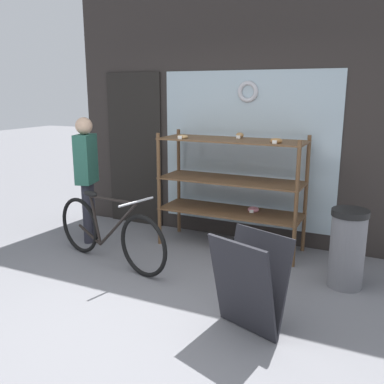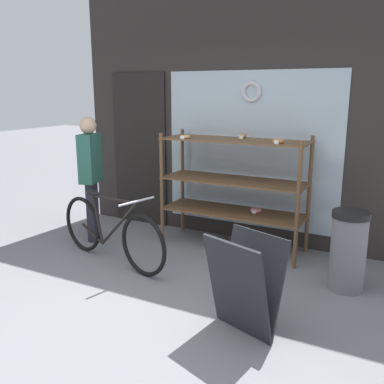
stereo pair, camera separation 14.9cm
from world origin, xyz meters
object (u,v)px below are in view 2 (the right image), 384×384
bicycle (110,231)px  sandwich_board (245,285)px  pedestrian (90,170)px  display_case (234,180)px  trash_bin (348,248)px

bicycle → sandwich_board: (1.82, -0.65, 0.04)m
sandwich_board → pedestrian: bearing=175.2°
bicycle → sandwich_board: bearing=-5.5°
display_case → bicycle: bearing=-135.0°
bicycle → trash_bin: 2.47m
trash_bin → display_case: bearing=159.4°
pedestrian → trash_bin: bearing=-104.5°
sandwich_board → trash_bin: 1.31m
sandwich_board → trash_bin: size_ratio=1.01×
display_case → pedestrian: (-1.68, -0.56, 0.06)m
display_case → bicycle: size_ratio=1.01×
bicycle → sandwich_board: sandwich_board is taller
sandwich_board → pedestrian: pedestrian is taller
sandwich_board → pedestrian: 2.75m
pedestrian → trash_bin: pedestrian is taller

